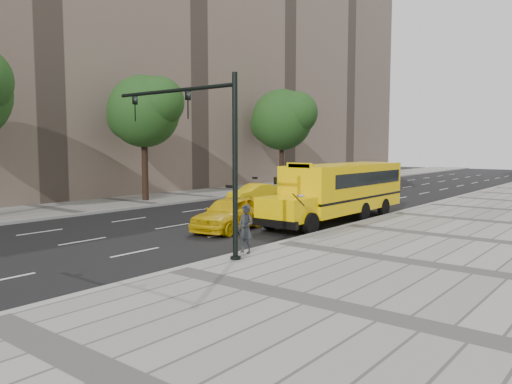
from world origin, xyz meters
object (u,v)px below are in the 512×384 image
Objects in this scene: school_bus at (342,187)px; traffic_signal at (205,143)px; pedestrian at (246,229)px; tree_c at (283,119)px; taxi_far at (255,194)px; taxi_near at (230,213)px; tree_b at (145,111)px.

traffic_signal is (0.69, -11.16, 2.33)m from school_bus.
pedestrian is (1.73, -10.18, -0.74)m from school_bus.
school_bus is at bearing 93.55° from traffic_signal.
taxi_far is (6.46, -12.27, -5.82)m from tree_c.
tree_c is 1.98× the size of taxi_near.
tree_c reaches higher than traffic_signal.
taxi_far is at bearing 125.81° from pedestrian.
traffic_signal is (-1.04, -0.98, 3.07)m from pedestrian.
tree_c reaches higher than school_bus.
taxi_far is 0.65× the size of traffic_signal.
tree_c is (0.01, 16.49, 0.08)m from tree_b.
school_bus reaches higher than taxi_near.
traffic_signal is at bearing -59.50° from tree_c.
taxi_near is 0.74× the size of traffic_signal.
tree_b is 0.77× the size of school_bus.
tree_b is 16.49m from tree_c.
taxi_far is at bearing 160.28° from school_bus.
tree_c is 0.81× the size of school_bus.
pedestrian is (16.64, -8.98, -5.40)m from tree_b.
tree_b is at bearing 149.86° from pedestrian.
traffic_signal is at bearing -86.45° from school_bus.
tree_b is 19.66m from pedestrian.
school_bus reaches higher than pedestrian.
taxi_near is 6.69m from traffic_signal.
pedestrian reaches higher than taxi_near.
school_bus is at bearing 57.14° from taxi_near.
tree_b is 15.66m from school_bus.
tree_b is at bearing -136.12° from taxi_far.
traffic_signal is at bearing -32.56° from tree_b.
tree_c is 21.86m from school_bus.
tree_c is 30.79m from traffic_signal.
traffic_signal reaches higher than taxi_far.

